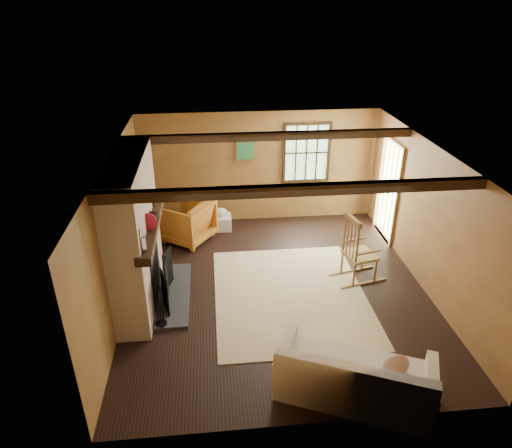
{
  "coord_description": "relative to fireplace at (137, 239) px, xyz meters",
  "views": [
    {
      "loc": [
        -1.01,
        -6.38,
        4.53
      ],
      "look_at": [
        -0.31,
        0.4,
        1.06
      ],
      "focal_mm": 32.0,
      "sensor_mm": 36.0,
      "label": 1
    }
  ],
  "objects": [
    {
      "name": "ground",
      "position": [
        2.23,
        0.0,
        -1.1
      ],
      "size": [
        5.5,
        5.5,
        0.0
      ],
      "primitive_type": "plane",
      "color": "black",
      "rests_on": "ground"
    },
    {
      "name": "armchair",
      "position": [
        0.66,
        1.93,
        -0.68
      ],
      "size": [
        1.28,
        1.27,
        0.85
      ],
      "primitive_type": "imported",
      "rotation": [
        0.0,
        0.0,
        -2.18
      ],
      "color": "#BF6026",
      "rests_on": "ground"
    },
    {
      "name": "firewood_pile",
      "position": [
        0.16,
        2.6,
        -0.97
      ],
      "size": [
        0.75,
        0.14,
        0.27
      ],
      "color": "brown",
      "rests_on": "ground"
    },
    {
      "name": "rocking_chair",
      "position": [
        3.66,
        0.18,
        -0.58
      ],
      "size": [
        0.98,
        0.66,
        1.24
      ],
      "rotation": [
        0.0,
        0.0,
        1.81
      ],
      "color": "tan",
      "rests_on": "ground"
    },
    {
      "name": "basket_pillow",
      "position": [
        1.33,
        2.33,
        -0.71
      ],
      "size": [
        0.39,
        0.33,
        0.18
      ],
      "primitive_type": "ellipsoid",
      "rotation": [
        0.0,
        0.0,
        -0.13
      ],
      "color": "white",
      "rests_on": "laundry_basket"
    },
    {
      "name": "laundry_basket",
      "position": [
        1.33,
        2.33,
        -0.95
      ],
      "size": [
        0.5,
        0.38,
        0.3
      ],
      "primitive_type": "cube",
      "rotation": [
        0.0,
        0.0,
        0.0
      ],
      "color": "white",
      "rests_on": "ground"
    },
    {
      "name": "sofa",
      "position": [
        2.84,
        -2.4,
        -0.83
      ],
      "size": [
        2.07,
        1.52,
        0.77
      ],
      "rotation": [
        0.0,
        0.0,
        -0.41
      ],
      "color": "white",
      "rests_on": "ground"
    },
    {
      "name": "room_envelope",
      "position": [
        2.45,
        0.26,
        0.53
      ],
      "size": [
        5.02,
        5.52,
        2.44
      ],
      "color": "olive",
      "rests_on": "ground"
    },
    {
      "name": "fireplace",
      "position": [
        0.0,
        0.0,
        0.0
      ],
      "size": [
        1.02,
        2.3,
        2.4
      ],
      "color": "#9A5C3B",
      "rests_on": "ground"
    },
    {
      "name": "rug",
      "position": [
        2.43,
        -0.2,
        -1.1
      ],
      "size": [
        2.5,
        3.0,
        0.01
      ],
      "primitive_type": "cube",
      "color": "#D2BB8C",
      "rests_on": "ground"
    }
  ]
}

